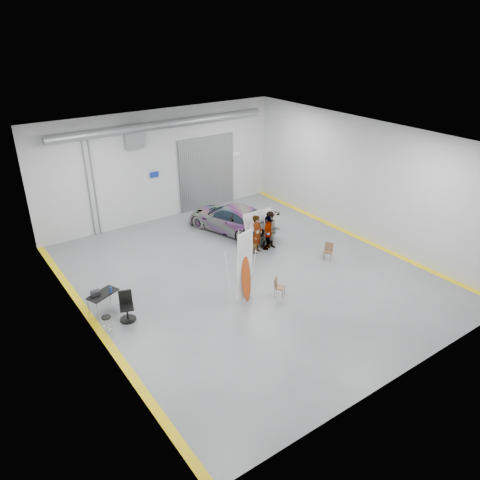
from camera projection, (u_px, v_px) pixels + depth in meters
ground at (248, 274)px, 20.68m from camera, size 16.00×16.00×0.00m
room_shell at (224, 172)px, 20.67m from camera, size 14.02×16.18×6.01m
sedan_car at (231, 218)px, 24.54m from camera, size 3.39×5.34×1.44m
person_a at (257, 234)px, 22.18m from camera, size 0.83×0.73×1.92m
person_b at (271, 230)px, 22.61m from camera, size 1.17×1.12×1.91m
person_c at (268, 232)px, 22.56m from camera, size 1.08×0.89×1.74m
surfboard_display at (244, 272)px, 18.20m from camera, size 0.89×0.41×3.21m
folding_chair_near at (279, 291)px, 18.96m from camera, size 0.53×0.59×0.81m
folding_chair_far at (327, 255)px, 21.78m from camera, size 0.53×0.62×0.82m
shop_stool at (107, 325)px, 16.74m from camera, size 0.35×0.35×0.69m
work_table at (101, 294)px, 17.81m from camera, size 1.33×1.01×0.97m
office_chair at (126, 308)px, 17.41m from camera, size 0.64×0.67×1.15m
trunk_lid at (257, 219)px, 22.58m from camera, size 1.68×1.02×0.04m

